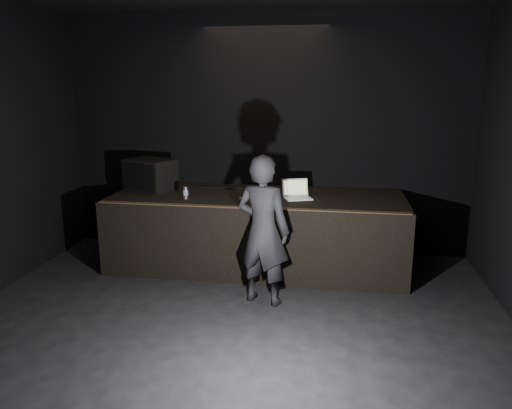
{
  "coord_description": "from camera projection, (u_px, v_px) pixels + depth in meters",
  "views": [
    {
      "loc": [
        1.04,
        -3.88,
        2.48
      ],
      "look_at": [
        0.05,
        2.3,
        0.98
      ],
      "focal_mm": 35.0,
      "sensor_mm": 36.0,
      "label": 1
    }
  ],
  "objects": [
    {
      "name": "room_walls",
      "position": [
        205.0,
        144.0,
        3.99
      ],
      "size": [
        6.1,
        7.1,
        3.52
      ],
      "color": "black",
      "rests_on": "ground"
    },
    {
      "name": "riser_lip",
      "position": [
        248.0,
        207.0,
        6.17
      ],
      "size": [
        3.92,
        0.1,
        0.01
      ],
      "primitive_type": "cube",
      "color": "brown",
      "rests_on": "stage_riser"
    },
    {
      "name": "beer_can",
      "position": [
        186.0,
        193.0,
        6.63
      ],
      "size": [
        0.07,
        0.07,
        0.17
      ],
      "color": "silver",
      "rests_on": "stage_riser"
    },
    {
      "name": "plastic_cup",
      "position": [
        291.0,
        192.0,
        6.86
      ],
      "size": [
        0.08,
        0.08,
        0.1
      ],
      "primitive_type": "cylinder",
      "color": "white",
      "rests_on": "stage_riser"
    },
    {
      "name": "person",
      "position": [
        263.0,
        230.0,
        5.67
      ],
      "size": [
        0.73,
        0.58,
        1.74
      ],
      "primitive_type": "imported",
      "rotation": [
        0.0,
        0.0,
        2.86
      ],
      "color": "black",
      "rests_on": "ground"
    },
    {
      "name": "ground",
      "position": [
        210.0,
        369.0,
        4.47
      ],
      "size": [
        7.0,
        7.0,
        0.0
      ],
      "primitive_type": "plane",
      "color": "black",
      "rests_on": "ground"
    },
    {
      "name": "stage_riser",
      "position": [
        257.0,
        230.0,
        6.97
      ],
      "size": [
        4.0,
        1.5,
        1.0
      ],
      "primitive_type": "cube",
      "color": "black",
      "rests_on": "ground"
    },
    {
      "name": "stage_monitor",
      "position": [
        150.0,
        175.0,
        7.18
      ],
      "size": [
        0.8,
        0.71,
        0.44
      ],
      "rotation": [
        0.0,
        0.0,
        -0.42
      ],
      "color": "black",
      "rests_on": "stage_riser"
    },
    {
      "name": "cable",
      "position": [
        226.0,
        188.0,
        7.29
      ],
      "size": [
        0.95,
        0.02,
        0.02
      ],
      "primitive_type": "cylinder",
      "rotation": [
        0.0,
        1.57,
        -0.01
      ],
      "color": "black",
      "rests_on": "stage_riser"
    },
    {
      "name": "laptop",
      "position": [
        297.0,
        193.0,
        6.69
      ],
      "size": [
        0.44,
        0.42,
        0.24
      ],
      "rotation": [
        0.0,
        0.0,
        0.34
      ],
      "color": "silver",
      "rests_on": "stage_riser"
    },
    {
      "name": "wii_remote",
      "position": [
        243.0,
        200.0,
        6.53
      ],
      "size": [
        0.11,
        0.17,
        0.03
      ],
      "primitive_type": "cube",
      "rotation": [
        0.0,
        0.0,
        0.46
      ],
      "color": "white",
      "rests_on": "stage_riser"
    }
  ]
}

